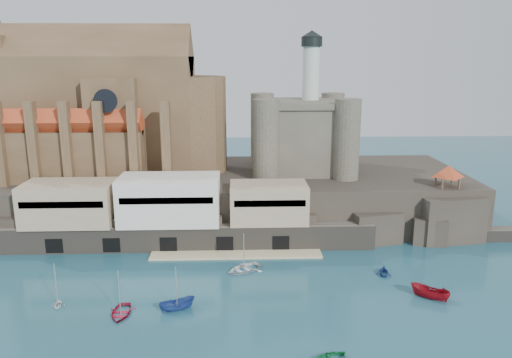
{
  "coord_description": "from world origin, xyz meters",
  "views": [
    {
      "loc": [
        2.58,
        -64.01,
        33.93
      ],
      "look_at": [
        5.99,
        32.0,
        10.34
      ],
      "focal_mm": 35.0,
      "sensor_mm": 36.0,
      "label": 1
    }
  ],
  "objects_px": {
    "boat_0": "(121,314)",
    "boat_2": "(177,310)",
    "church": "(111,115)",
    "pavilion": "(448,173)",
    "castle_keep": "(302,132)"
  },
  "relations": [
    {
      "from": "church",
      "to": "pavilion",
      "type": "xyz_separation_m",
      "value": [
        66.13,
        -15.85,
        -9.4
      ]
    },
    {
      "from": "boat_0",
      "to": "pavilion",
      "type": "bearing_deg",
      "value": 26.99
    },
    {
      "from": "castle_keep",
      "to": "boat_2",
      "type": "xyz_separation_m",
      "value": [
        -22.15,
        -42.21,
        -18.31
      ]
    },
    {
      "from": "boat_0",
      "to": "boat_2",
      "type": "xyz_separation_m",
      "value": [
        7.5,
        1.05,
        0.0
      ]
    },
    {
      "from": "boat_2",
      "to": "castle_keep",
      "type": "bearing_deg",
      "value": -47.77
    },
    {
      "from": "castle_keep",
      "to": "boat_2",
      "type": "height_order",
      "value": "castle_keep"
    },
    {
      "from": "church",
      "to": "castle_keep",
      "type": "bearing_deg",
      "value": -1.11
    },
    {
      "from": "castle_keep",
      "to": "boat_0",
      "type": "distance_m",
      "value": 55.56
    },
    {
      "from": "church",
      "to": "boat_0",
      "type": "height_order",
      "value": "church"
    },
    {
      "from": "castle_keep",
      "to": "pavilion",
      "type": "relative_size",
      "value": 4.58
    },
    {
      "from": "boat_2",
      "to": "pavilion",
      "type": "bearing_deg",
      "value": -80.64
    },
    {
      "from": "castle_keep",
      "to": "boat_0",
      "type": "relative_size",
      "value": 5.46
    },
    {
      "from": "church",
      "to": "pavilion",
      "type": "relative_size",
      "value": 7.34
    },
    {
      "from": "pavilion",
      "to": "boat_2",
      "type": "bearing_deg",
      "value": -150.56
    },
    {
      "from": "pavilion",
      "to": "boat_2",
      "type": "height_order",
      "value": "pavilion"
    }
  ]
}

